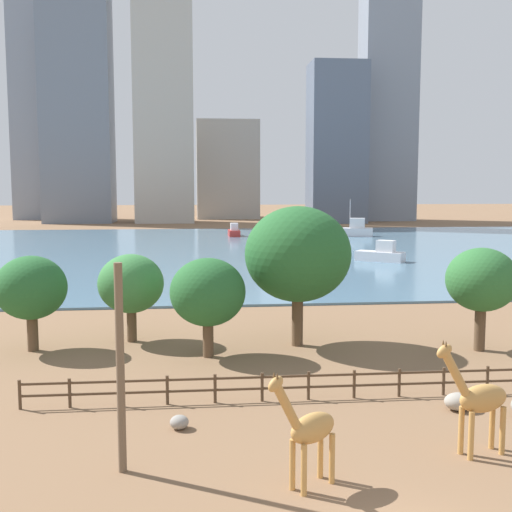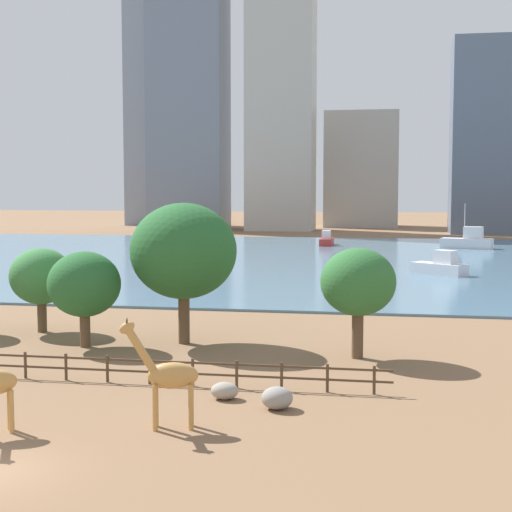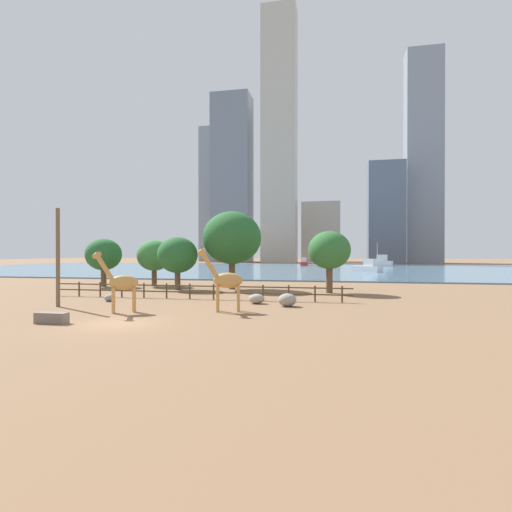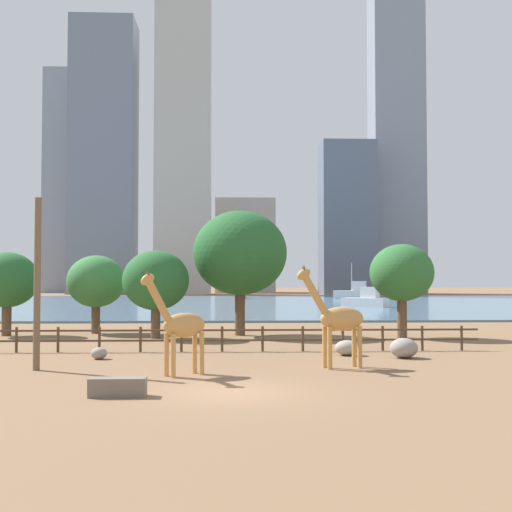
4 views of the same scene
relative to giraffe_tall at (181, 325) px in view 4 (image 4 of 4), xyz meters
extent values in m
plane|color=brown|center=(1.93, 76.32, -1.96)|extent=(400.00, 400.00, 0.00)
cube|color=slate|center=(1.93, 73.32, -1.86)|extent=(180.00, 86.00, 0.20)
cylinder|color=#C18C47|center=(-0.24, -0.48, -1.13)|extent=(0.27, 0.27, 1.66)
cylinder|color=#C18C47|center=(-0.53, -0.06, -1.13)|extent=(0.27, 0.27, 1.66)
cylinder|color=#C18C47|center=(0.81, 0.26, -1.13)|extent=(0.27, 0.27, 1.66)
cylinder|color=#C18C47|center=(0.52, 0.68, -1.13)|extent=(0.27, 0.27, 1.66)
ellipsoid|color=#C18C47|center=(0.14, 0.10, -0.01)|extent=(1.92, 1.66, 0.96)
cylinder|color=#C18C47|center=(-0.80, -0.56, 0.98)|extent=(1.14, 0.92, 1.74)
ellipsoid|color=#C18C47|center=(-1.18, -0.83, 1.77)|extent=(0.75, 0.65, 0.63)
cone|color=brown|center=(-1.14, -0.89, 2.05)|extent=(0.12, 0.12, 0.17)
cone|color=brown|center=(-1.22, -0.77, 2.05)|extent=(0.12, 0.12, 0.17)
cylinder|color=#C18C47|center=(6.06, 1.49, -1.07)|extent=(0.25, 0.25, 1.76)
cylinder|color=#C18C47|center=(5.92, 2.02, -1.07)|extent=(0.25, 0.25, 1.76)
cylinder|color=#C18C47|center=(7.38, 1.83, -1.07)|extent=(0.25, 0.25, 1.76)
cylinder|color=#C18C47|center=(7.24, 2.36, -1.07)|extent=(0.25, 0.25, 1.76)
ellipsoid|color=#C18C47|center=(6.65, 1.93, 0.11)|extent=(2.08, 1.24, 1.02)
cylinder|color=#C18C47|center=(5.46, 1.62, 1.15)|extent=(1.30, 0.62, 1.84)
ellipsoid|color=#C18C47|center=(4.98, 1.50, 1.99)|extent=(0.81, 0.49, 0.67)
cone|color=brown|center=(5.00, 1.42, 2.29)|extent=(0.11, 0.11, 0.19)
cone|color=brown|center=(4.96, 1.58, 2.29)|extent=(0.11, 0.11, 0.19)
cylinder|color=brown|center=(-6.04, 1.79, 1.60)|extent=(0.28, 0.28, 7.12)
ellipsoid|color=gray|center=(7.69, 6.34, -1.58)|extent=(1.23, 1.01, 0.75)
ellipsoid|color=gray|center=(10.19, 5.22, -1.48)|extent=(1.33, 1.26, 0.95)
ellipsoid|color=gray|center=(-4.20, 5.41, -1.68)|extent=(0.75, 0.74, 0.55)
cube|color=#72665B|center=(-1.66, -4.34, -1.66)|extent=(1.80, 0.60, 0.60)
cylinder|color=#4C3826|center=(-8.97, 8.32, -1.31)|extent=(0.14, 0.14, 1.30)
cylinder|color=#4C3826|center=(-6.87, 8.32, -1.31)|extent=(0.14, 0.14, 1.30)
cylinder|color=#4C3826|center=(-4.77, 8.32, -1.31)|extent=(0.14, 0.14, 1.30)
cylinder|color=#4C3826|center=(-2.67, 8.32, -1.31)|extent=(0.14, 0.14, 1.30)
cylinder|color=#4C3826|center=(-0.58, 8.32, -1.31)|extent=(0.14, 0.14, 1.30)
cylinder|color=#4C3826|center=(1.52, 8.32, -1.31)|extent=(0.14, 0.14, 1.30)
cylinder|color=#4C3826|center=(3.62, 8.32, -1.31)|extent=(0.14, 0.14, 1.30)
cylinder|color=#4C3826|center=(5.72, 8.32, -1.31)|extent=(0.14, 0.14, 1.30)
cylinder|color=#4C3826|center=(7.82, 8.32, -1.31)|extent=(0.14, 0.14, 1.30)
cylinder|color=#4C3826|center=(9.92, 8.32, -1.31)|extent=(0.14, 0.14, 1.30)
cylinder|color=#4C3826|center=(12.02, 8.32, -1.31)|extent=(0.14, 0.14, 1.30)
cylinder|color=#4C3826|center=(14.12, 8.32, -1.31)|extent=(0.14, 0.14, 1.30)
cube|color=#4C3826|center=(1.93, 8.32, -0.85)|extent=(26.10, 0.08, 0.10)
cube|color=#4C3826|center=(1.93, 8.32, -1.37)|extent=(26.10, 0.08, 0.10)
cylinder|color=brown|center=(12.99, 15.77, -0.68)|extent=(0.63, 0.63, 2.54)
ellipsoid|color=#2D6B33|center=(12.99, 15.77, 2.22)|extent=(4.09, 4.09, 3.68)
cylinder|color=brown|center=(-12.89, 18.31, -0.91)|extent=(0.63, 0.63, 2.09)
ellipsoid|color=#26602D|center=(-12.89, 18.31, 1.77)|extent=(4.09, 4.09, 3.69)
cylinder|color=brown|center=(2.62, 18.01, -0.45)|extent=(0.67, 0.67, 3.01)
ellipsoid|color=#26602D|center=(2.62, 18.01, 3.58)|extent=(6.31, 6.31, 5.68)
cylinder|color=brown|center=(-7.36, 19.99, -0.95)|extent=(0.59, 0.59, 2.01)
ellipsoid|color=#387A3D|center=(-7.36, 19.99, 1.66)|extent=(4.01, 4.01, 3.61)
cylinder|color=brown|center=(-2.77, 15.99, -0.96)|extent=(0.60, 0.60, 2.00)
ellipsoid|color=#26602D|center=(-2.77, 15.99, 1.73)|extent=(4.23, 4.23, 3.80)
cube|color=#B22D28|center=(4.05, 97.02, -1.22)|extent=(1.96, 5.39, 1.08)
cube|color=silver|center=(4.06, 96.35, -0.03)|extent=(1.30, 1.94, 1.29)
cube|color=silver|center=(19.40, 57.12, -1.17)|extent=(6.00, 5.18, 1.18)
cube|color=silver|center=(20.00, 56.68, 0.13)|extent=(2.54, 2.39, 1.41)
cube|color=silver|center=(25.30, 94.31, -1.01)|extent=(7.90, 4.68, 1.49)
cube|color=silver|center=(26.19, 94.04, 0.63)|extent=(3.08, 2.47, 1.79)
cylinder|color=silver|center=(24.94, 94.41, 2.34)|extent=(0.15, 0.15, 5.21)
cube|color=#ADA89E|center=(6.54, 162.77, 11.53)|extent=(17.09, 15.67, 26.97)
cube|color=gray|center=(-44.95, 162.94, 30.20)|extent=(12.09, 12.02, 64.31)
cube|color=gray|center=(47.55, 146.69, 40.42)|extent=(13.75, 9.94, 84.75)
cube|color=slate|center=(-31.20, 144.80, 34.28)|extent=(16.58, 12.11, 72.48)
cube|color=#B7B2A8|center=(-10.08, 142.44, 51.28)|extent=(14.38, 9.96, 106.48)
cube|color=slate|center=(32.18, 137.72, 17.50)|extent=(13.60, 10.84, 38.91)
camera|label=1|loc=(-3.63, -19.26, 7.72)|focal=45.00mm
camera|label=2|loc=(15.04, -26.55, 7.29)|focal=55.00mm
camera|label=3|loc=(13.73, -23.54, 1.90)|focal=28.00mm
camera|label=4|loc=(1.86, -25.02, 1.76)|focal=45.00mm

